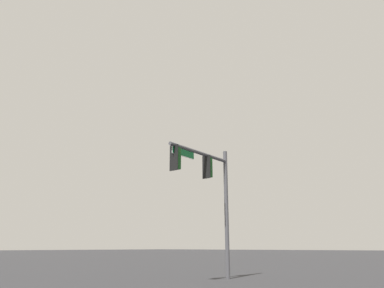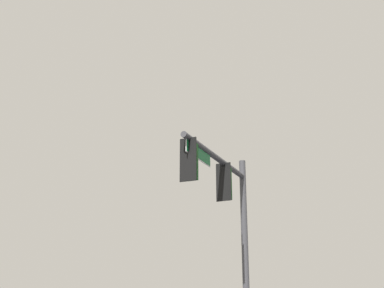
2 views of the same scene
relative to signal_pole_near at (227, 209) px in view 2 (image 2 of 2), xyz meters
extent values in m
cylinder|color=#47474C|center=(-1.72, -0.06, -1.48)|extent=(0.23, 0.23, 7.23)
cylinder|color=#47474C|center=(0.81, 0.03, 1.53)|extent=(5.07, 0.37, 0.19)
cube|color=black|center=(0.24, 0.01, 0.86)|extent=(0.05, 0.52, 1.30)
cube|color=#144719|center=(0.05, 0.00, 0.86)|extent=(0.37, 0.33, 1.10)
cylinder|color=#144719|center=(0.05, 0.00, 1.47)|extent=(0.04, 0.04, 0.12)
cylinder|color=#340503|center=(-0.15, -0.01, 1.19)|extent=(0.04, 0.22, 0.22)
cylinder|color=#392D05|center=(-0.15, -0.01, 0.86)|extent=(0.04, 0.22, 0.22)
cylinder|color=green|center=(-0.15, -0.01, 0.53)|extent=(0.04, 0.22, 0.22)
cube|color=black|center=(3.03, 0.11, 0.86)|extent=(0.05, 0.52, 1.30)
cube|color=#144719|center=(2.84, 0.10, 0.86)|extent=(0.37, 0.33, 1.10)
cylinder|color=#144719|center=(2.84, 0.10, 1.47)|extent=(0.04, 0.04, 0.12)
cylinder|color=#340503|center=(2.64, 0.09, 1.19)|extent=(0.04, 0.22, 0.22)
cylinder|color=#392D05|center=(2.64, 0.09, 0.86)|extent=(0.04, 0.22, 0.22)
cylinder|color=green|center=(2.64, 0.09, 0.53)|extent=(0.04, 0.22, 0.22)
cube|color=#0F602D|center=(2.28, 0.08, 1.26)|extent=(1.73, 0.10, 0.34)
cube|color=white|center=(2.28, 0.08, 1.26)|extent=(1.78, 0.09, 0.40)
camera|label=1|loc=(16.37, 12.25, -3.41)|focal=35.00mm
camera|label=2|loc=(16.10, 6.81, -3.69)|focal=50.00mm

